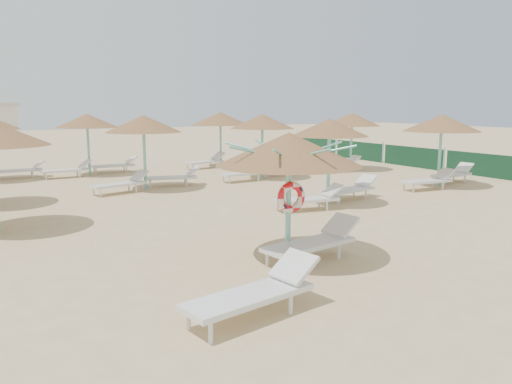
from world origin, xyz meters
TOP-DOWN VIEW (x-y plane):
  - ground at (0.00, 0.00)m, footprint 120.00×120.00m
  - main_palapa at (0.19, 0.32)m, footprint 2.82×2.82m
  - lounger_main_a at (-1.70, -1.74)m, footprint 2.25×1.03m
  - lounger_main_b at (0.65, 0.05)m, footprint 2.24×0.97m
  - palapa_field at (2.37, 10.26)m, footprint 19.49×13.31m
  - windbreak_fence at (14.00, 9.96)m, footprint 0.08×19.84m

SIDE VIEW (x-z plane):
  - ground at x=0.00m, z-range 0.00..0.00m
  - lounger_main_b at x=0.65m, z-range -0.02..0.77m
  - lounger_main_a at x=-1.70m, z-range -0.02..0.77m
  - windbreak_fence at x=14.00m, z-range -0.05..1.05m
  - main_palapa at x=0.19m, z-range 0.93..3.46m
  - palapa_field at x=2.37m, z-range 0.94..3.66m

